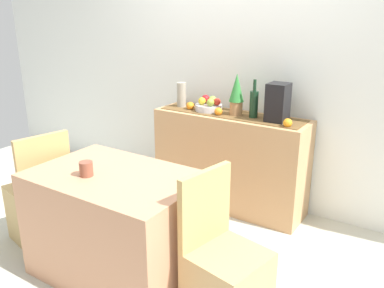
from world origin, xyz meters
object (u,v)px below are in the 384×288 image
at_px(dining_table, 118,225).
at_px(coffee_cup, 86,169).
at_px(wine_bottle, 254,104).
at_px(chair_near_window, 41,208).
at_px(fruit_bowl, 209,108).
at_px(sideboard_console, 230,161).
at_px(chair_by_corner, 225,280).
at_px(potted_plant, 237,93).
at_px(coffee_maker, 278,103).
at_px(ceramic_vase, 181,95).

xyz_separation_m(dining_table, coffee_cup, (-0.13, -0.11, 0.42)).
distance_m(wine_bottle, chair_near_window, 1.92).
distance_m(fruit_bowl, wine_bottle, 0.45).
bearing_deg(fruit_bowl, wine_bottle, -0.00).
relative_size(wine_bottle, chair_near_window, 0.36).
xyz_separation_m(fruit_bowl, coffee_cup, (-0.04, -1.44, -0.12)).
height_order(sideboard_console, coffee_cup, sideboard_console).
distance_m(wine_bottle, chair_by_corner, 1.58).
distance_m(fruit_bowl, chair_by_corner, 1.73).
bearing_deg(chair_near_window, wine_bottle, 48.62).
relative_size(coffee_cup, chair_by_corner, 0.10).
bearing_deg(potted_plant, coffee_cup, -102.55).
bearing_deg(dining_table, potted_plant, 81.93).
distance_m(coffee_cup, chair_by_corner, 1.09).
bearing_deg(chair_near_window, chair_by_corner, 0.24).
bearing_deg(coffee_maker, potted_plant, 180.00).
bearing_deg(potted_plant, fruit_bowl, 180.00).
bearing_deg(ceramic_vase, coffee_cup, -80.10).
height_order(wine_bottle, chair_near_window, wine_bottle).
xyz_separation_m(potted_plant, chair_by_corner, (0.63, -1.32, -0.80)).
relative_size(coffee_cup, chair_near_window, 0.10).
bearing_deg(potted_plant, chair_near_window, -127.12).
bearing_deg(wine_bottle, coffee_cup, -108.62).
relative_size(potted_plant, chair_near_window, 0.40).
relative_size(potted_plant, chair_by_corner, 0.40).
relative_size(wine_bottle, dining_table, 0.30).
xyz_separation_m(sideboard_console, wine_bottle, (0.21, -0.00, 0.56)).
bearing_deg(coffee_cup, coffee_maker, 64.24).
height_order(fruit_bowl, potted_plant, potted_plant).
bearing_deg(chair_near_window, potted_plant, 52.88).
bearing_deg(chair_by_corner, ceramic_vase, 132.28).
xyz_separation_m(coffee_maker, coffee_cup, (-0.70, -1.44, -0.24)).
bearing_deg(sideboard_console, chair_near_window, -125.84).
xyz_separation_m(potted_plant, chair_near_window, (-1.01, -1.33, -0.80)).
bearing_deg(wine_bottle, fruit_bowl, 180.00).
height_order(coffee_maker, dining_table, coffee_maker).
bearing_deg(chair_near_window, fruit_bowl, 61.21).
relative_size(coffee_maker, chair_near_window, 0.35).
bearing_deg(potted_plant, ceramic_vase, 180.00).
distance_m(sideboard_console, chair_near_window, 1.65).
distance_m(fruit_bowl, chair_near_window, 1.65).
xyz_separation_m(sideboard_console, chair_by_corner, (0.68, -1.32, -0.17)).
bearing_deg(ceramic_vase, dining_table, -73.84).
bearing_deg(coffee_cup, dining_table, 40.85).
relative_size(fruit_bowl, dining_table, 0.22).
distance_m(coffee_maker, coffee_cup, 1.62).
bearing_deg(wine_bottle, potted_plant, 180.00).
distance_m(fruit_bowl, dining_table, 1.43).
distance_m(sideboard_console, coffee_cup, 1.51).
xyz_separation_m(coffee_cup, chair_near_window, (-0.69, 0.11, -0.52)).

